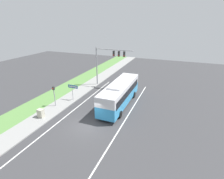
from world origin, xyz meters
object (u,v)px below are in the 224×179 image
object	(u,v)px
bus	(120,93)
pedestrian_signal	(54,93)
street_sign	(73,89)
utility_cabinet	(41,113)
signal_gantry	(108,59)

from	to	relation	value
bus	pedestrian_signal	world-z (taller)	bus
bus	street_sign	distance (m)	7.03
bus	pedestrian_signal	bearing A→B (deg)	-155.34
street_sign	utility_cabinet	xyz separation A→B (m)	(-0.86, -5.82, -1.19)
pedestrian_signal	bus	bearing A→B (deg)	24.66
pedestrian_signal	street_sign	distance (m)	2.92
bus	signal_gantry	xyz separation A→B (m)	(-4.38, 6.40, 3.18)
signal_gantry	pedestrian_signal	distance (m)	11.25
street_sign	bus	bearing A→B (deg)	8.90
signal_gantry	utility_cabinet	xyz separation A→B (m)	(-3.43, -13.31, -4.44)
street_sign	utility_cabinet	distance (m)	6.01
pedestrian_signal	signal_gantry	bearing A→B (deg)	69.58
pedestrian_signal	street_sign	xyz separation A→B (m)	(1.20, 2.66, -0.18)
street_sign	utility_cabinet	size ratio (longest dim) A/B	2.38
bus	utility_cabinet	world-z (taller)	bus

